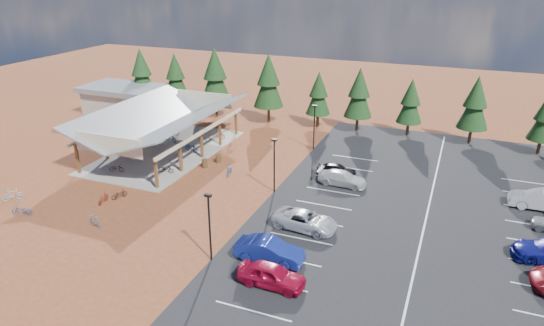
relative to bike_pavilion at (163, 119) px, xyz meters
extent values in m
plane|color=brown|center=(10.00, -7.00, -3.82)|extent=(140.00, 140.00, 0.00)
cube|color=black|center=(28.50, -4.00, -3.80)|extent=(27.00, 44.00, 0.04)
cube|color=gray|center=(0.00, 0.00, -3.77)|extent=(10.60, 18.60, 0.10)
cube|color=brown|center=(-4.60, -8.40, -2.22)|extent=(0.25, 0.25, 3.00)
cube|color=brown|center=(-4.60, -4.20, -2.22)|extent=(0.25, 0.25, 3.00)
cube|color=brown|center=(-4.60, 0.00, -2.22)|extent=(0.25, 0.25, 3.00)
cube|color=brown|center=(-4.60, 4.20, -2.22)|extent=(0.25, 0.25, 3.00)
cube|color=brown|center=(-4.60, 8.40, -2.22)|extent=(0.25, 0.25, 3.00)
cube|color=brown|center=(4.60, -8.40, -2.22)|extent=(0.25, 0.25, 3.00)
cube|color=brown|center=(4.60, -4.20, -2.22)|extent=(0.25, 0.25, 3.00)
cube|color=brown|center=(4.60, 0.00, -2.22)|extent=(0.25, 0.25, 3.00)
cube|color=brown|center=(4.60, 4.20, -2.22)|extent=(0.25, 0.25, 3.00)
cube|color=brown|center=(4.60, 8.40, -2.22)|extent=(0.25, 0.25, 3.00)
cube|color=beige|center=(-5.00, 0.00, -0.72)|extent=(0.22, 18.00, 0.35)
cube|color=beige|center=(5.00, 0.00, -0.72)|extent=(0.22, 18.00, 0.35)
cube|color=slate|center=(-2.90, 0.00, 0.18)|extent=(5.85, 19.40, 2.13)
cube|color=slate|center=(2.90, 0.00, 0.18)|extent=(5.85, 19.40, 2.13)
cube|color=beige|center=(0.00, -9.00, 0.08)|extent=(7.50, 0.15, 1.80)
cube|color=beige|center=(0.00, 9.00, 0.08)|extent=(7.50, 0.15, 1.80)
cube|color=#ADA593|center=(-14.00, 11.00, -2.22)|extent=(10.00, 6.00, 3.20)
cube|color=slate|center=(-14.00, 11.00, -0.27)|extent=(11.00, 7.00, 0.70)
cylinder|color=black|center=(15.00, -17.00, -1.32)|extent=(0.14, 0.14, 5.00)
cube|color=black|center=(15.00, -17.00, 1.23)|extent=(0.50, 0.25, 0.18)
cylinder|color=black|center=(15.00, -5.00, -1.32)|extent=(0.14, 0.14, 5.00)
cube|color=black|center=(15.00, -5.00, 1.23)|extent=(0.50, 0.25, 0.18)
cylinder|color=black|center=(15.00, 7.00, -1.32)|extent=(0.14, 0.14, 5.00)
cube|color=black|center=(15.00, 7.00, 1.23)|extent=(0.50, 0.25, 0.18)
cylinder|color=#4B351A|center=(6.20, -2.28, -3.37)|extent=(0.60, 0.60, 0.90)
cylinder|color=#4B351A|center=(6.86, -0.53, -3.37)|extent=(0.60, 0.60, 0.90)
cylinder|color=#382314|center=(-13.02, 14.23, -2.77)|extent=(0.36, 0.36, 2.11)
cone|color=black|center=(-13.02, 14.23, 0.81)|extent=(3.71, 3.71, 5.06)
cone|color=black|center=(-13.02, 14.23, 2.92)|extent=(2.86, 2.86, 3.79)
cylinder|color=#382314|center=(-8.10, 15.29, -2.83)|extent=(0.36, 0.36, 1.98)
cone|color=black|center=(-8.10, 15.29, 0.54)|extent=(3.49, 3.49, 4.76)
cone|color=black|center=(-8.10, 15.29, 2.52)|extent=(2.70, 2.70, 3.57)
cylinder|color=#382314|center=(-1.18, 14.25, -2.67)|extent=(0.36, 0.36, 2.31)
cone|color=black|center=(-1.18, 14.25, 1.26)|extent=(4.07, 4.07, 5.55)
cone|color=black|center=(-1.18, 14.25, 3.58)|extent=(3.14, 3.14, 4.16)
cylinder|color=#382314|center=(6.38, 14.61, -2.72)|extent=(0.36, 0.36, 2.22)
cone|color=black|center=(6.38, 14.61, 1.05)|extent=(3.90, 3.90, 5.32)
cone|color=black|center=(6.38, 14.61, 3.26)|extent=(3.01, 3.01, 3.99)
cylinder|color=#382314|center=(12.95, 15.19, -2.95)|extent=(0.36, 0.36, 1.75)
cone|color=black|center=(12.95, 15.19, 0.04)|extent=(3.09, 3.09, 4.21)
cone|color=black|center=(12.95, 15.19, 1.79)|extent=(2.39, 2.39, 3.16)
cylinder|color=#382314|center=(18.07, 15.25, -2.84)|extent=(0.36, 0.36, 1.96)
cone|color=black|center=(18.07, 15.25, 0.49)|extent=(3.45, 3.45, 4.71)
cone|color=black|center=(18.07, 15.25, 2.45)|extent=(2.67, 2.67, 3.53)
cylinder|color=#382314|center=(24.19, 15.91, -2.96)|extent=(0.36, 0.36, 1.73)
cone|color=black|center=(24.19, 15.91, -0.03)|extent=(3.04, 3.04, 4.14)
cone|color=black|center=(24.19, 15.91, 1.70)|extent=(2.35, 2.35, 3.11)
cylinder|color=#382314|center=(31.29, 15.61, -2.84)|extent=(0.36, 0.36, 1.96)
cone|color=black|center=(31.29, 15.61, 0.48)|extent=(3.45, 3.45, 4.70)
cone|color=black|center=(31.29, 15.61, 2.44)|extent=(2.66, 2.66, 3.52)
cylinder|color=#382314|center=(38.42, 14.81, -2.96)|extent=(0.36, 0.36, 1.72)
imported|color=black|center=(-1.31, -6.81, -3.31)|extent=(1.64, 0.87, 0.82)
imported|color=gray|center=(-1.21, -3.70, -3.24)|extent=(1.63, 0.54, 0.97)
imported|color=navy|center=(-1.34, 2.98, -3.23)|extent=(1.96, 1.07, 0.98)
imported|color=maroon|center=(-2.31, 5.14, -3.21)|extent=(1.74, 0.64, 1.02)
imported|color=black|center=(3.43, -5.13, -3.32)|extent=(1.59, 0.69, 0.81)
imported|color=#999AA0|center=(1.75, -0.66, -3.20)|extent=(1.80, 0.83, 1.04)
imported|color=navy|center=(2.67, 0.96, -3.22)|extent=(2.03, 1.19, 1.01)
imported|color=maroon|center=(3.53, 5.96, -3.27)|extent=(1.55, 0.62, 0.91)
imported|color=#94989C|center=(-5.79, -15.31, -3.29)|extent=(1.58, 1.65, 1.07)
imported|color=navy|center=(-2.77, -17.09, -3.36)|extent=(1.86, 1.16, 0.92)
imported|color=maroon|center=(2.00, -12.73, -3.36)|extent=(0.63, 1.58, 0.92)
imported|color=black|center=(2.67, -11.46, -3.43)|extent=(1.08, 1.60, 0.79)
imported|color=gray|center=(4.19, -16.30, -3.33)|extent=(1.70, 0.97, 0.99)
imported|color=#244898|center=(9.44, -3.03, -3.34)|extent=(1.01, 1.94, 0.97)
imported|color=maroon|center=(20.08, -18.18, -3.02)|extent=(4.51, 1.86, 1.53)
imported|color=navy|center=(18.87, -15.62, -2.98)|extent=(4.95, 1.84, 1.62)
imported|color=#B2B4BB|center=(19.76, -10.41, -3.07)|extent=(5.34, 2.81, 1.43)
imported|color=silver|center=(20.42, -1.25, -3.11)|extent=(4.73, 2.09, 1.35)
imported|color=black|center=(19.36, 0.55, -3.12)|extent=(4.02, 1.95, 1.32)
imported|color=silver|center=(37.29, 0.28, -2.95)|extent=(5.05, 1.77, 1.66)
camera|label=1|loc=(29.91, -42.43, 15.45)|focal=32.00mm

